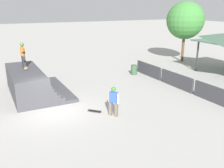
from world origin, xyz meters
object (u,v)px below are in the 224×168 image
object	(u,v)px
trash_bin	(134,70)
tree_beside_pavilion	(185,20)
bystander_walking	(114,99)
skateboard_on_deck	(26,68)
skater_on_deck	(23,53)
skateboard_on_ground	(95,111)

from	to	relation	value
trash_bin	tree_beside_pavilion	bearing A→B (deg)	107.01
bystander_walking	trash_bin	bearing A→B (deg)	-73.71
trash_bin	skateboard_on_deck	bearing A→B (deg)	-84.28
skater_on_deck	bystander_walking	bearing A→B (deg)	24.21
skater_on_deck	trash_bin	world-z (taller)	skater_on_deck
skateboard_on_ground	tree_beside_pavilion	world-z (taller)	tree_beside_pavilion
tree_beside_pavilion	skateboard_on_ground	bearing A→B (deg)	-59.22
trash_bin	skater_on_deck	bearing A→B (deg)	-88.05
bystander_walking	skateboard_on_ground	size ratio (longest dim) A/B	2.31
skateboard_on_ground	bystander_walking	bearing A→B (deg)	-5.72
bystander_walking	tree_beside_pavilion	xyz separation A→B (m)	(-9.20, 13.17, 3.36)
skater_on_deck	skateboard_on_ground	xyz separation A→B (m)	(5.63, 2.85, -2.64)
skateboard_on_ground	tree_beside_pavilion	xyz separation A→B (m)	(-8.26, 13.87, 4.28)
bystander_walking	tree_beside_pavilion	bearing A→B (deg)	-89.75
trash_bin	skateboard_on_ground	bearing A→B (deg)	-46.58
skateboard_on_ground	trash_bin	world-z (taller)	trash_bin
skateboard_on_ground	trash_bin	xyz separation A→B (m)	(-5.94, 6.28, 0.37)
skater_on_deck	skateboard_on_deck	xyz separation A→B (m)	(0.60, 0.01, -0.92)
skater_on_deck	skateboard_on_deck	distance (m)	1.10
bystander_walking	tree_beside_pavilion	size ratio (longest dim) A/B	0.27
bystander_walking	trash_bin	distance (m)	8.87
bystander_walking	tree_beside_pavilion	distance (m)	16.41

